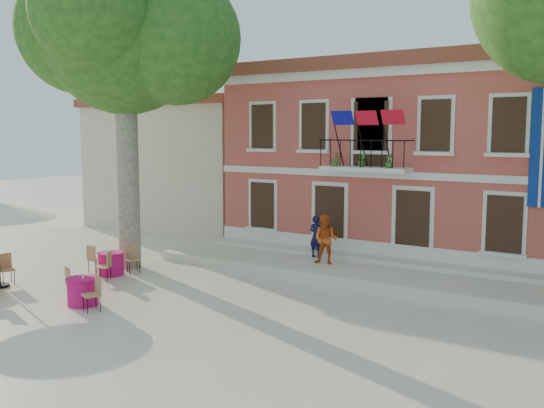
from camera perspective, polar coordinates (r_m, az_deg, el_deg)
The scene contains 9 objects.
ground at distance 18.17m, azimuth -4.69°, elevation -8.48°, with size 90.00×90.00×0.00m, color beige.
main_building at distance 25.40m, azimuth 12.95°, elevation 4.35°, with size 13.50×9.59×7.50m.
neighbor_west at distance 32.10m, azimuth -6.08°, elevation 3.94°, with size 9.40×9.40×6.40m.
terrace at distance 20.75m, azimuth 7.28°, elevation -6.16°, with size 14.00×3.40×0.30m, color silver.
plane_tree_west at distance 21.98m, azimuth -13.76°, elevation 15.16°, with size 5.57×5.57×10.95m.
pedestrian_navy at distance 21.78m, azimuth 4.17°, elevation -3.07°, with size 0.55×0.36×1.52m, color #121139.
pedestrian_orange at distance 20.68m, azimuth 5.08°, elevation -3.35°, with size 0.83×0.64×1.70m, color #DC5619.
cafe_table_1 at distance 17.73m, azimuth -17.39°, elevation -7.75°, with size 1.94×1.11×0.95m.
cafe_table_3 at distance 21.12m, azimuth -14.92°, elevation -5.33°, with size 1.62×1.87×0.95m.
Camera 1 is at (10.80, -13.81, 4.76)m, focal length 40.00 mm.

